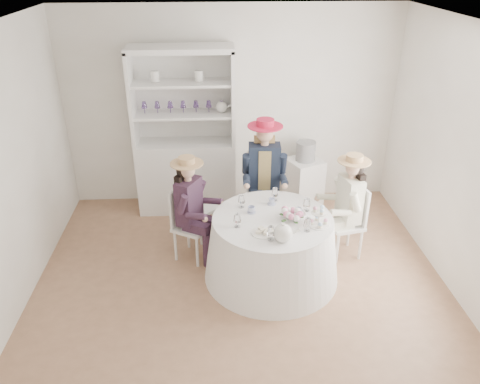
{
  "coord_description": "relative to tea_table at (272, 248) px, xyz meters",
  "views": [
    {
      "loc": [
        -0.26,
        -4.17,
        3.28
      ],
      "look_at": [
        0.0,
        0.1,
        1.05
      ],
      "focal_mm": 35.0,
      "sensor_mm": 36.0,
      "label": 1
    }
  ],
  "objects": [
    {
      "name": "ground",
      "position": [
        -0.35,
        -0.06,
        -0.37
      ],
      "size": [
        4.5,
        4.5,
        0.0
      ],
      "primitive_type": "plane",
      "color": "#8C6246",
      "rests_on": "ground"
    },
    {
      "name": "ceiling",
      "position": [
        -0.35,
        -0.06,
        2.33
      ],
      "size": [
        4.5,
        4.5,
        0.0
      ],
      "primitive_type": "plane",
      "rotation": [
        3.14,
        0.0,
        0.0
      ],
      "color": "white",
      "rests_on": "wall_back"
    },
    {
      "name": "wall_back",
      "position": [
        -0.35,
        1.94,
        0.98
      ],
      "size": [
        4.5,
        0.0,
        4.5
      ],
      "primitive_type": "plane",
      "rotation": [
        1.57,
        0.0,
        0.0
      ],
      "color": "silver",
      "rests_on": "ground"
    },
    {
      "name": "wall_front",
      "position": [
        -0.35,
        -2.06,
        0.98
      ],
      "size": [
        4.5,
        0.0,
        4.5
      ],
      "primitive_type": "plane",
      "rotation": [
        -1.57,
        0.0,
        0.0
      ],
      "color": "silver",
      "rests_on": "ground"
    },
    {
      "name": "wall_left",
      "position": [
        -2.6,
        -0.06,
        0.98
      ],
      "size": [
        0.0,
        4.5,
        4.5
      ],
      "primitive_type": "plane",
      "rotation": [
        1.57,
        0.0,
        1.57
      ],
      "color": "silver",
      "rests_on": "ground"
    },
    {
      "name": "wall_right",
      "position": [
        1.9,
        -0.06,
        0.98
      ],
      "size": [
        0.0,
        4.5,
        4.5
      ],
      "primitive_type": "plane",
      "rotation": [
        1.57,
        0.0,
        -1.57
      ],
      "color": "silver",
      "rests_on": "ground"
    },
    {
      "name": "tea_table",
      "position": [
        0.0,
        0.0,
        0.0
      ],
      "size": [
        1.49,
        1.49,
        0.74
      ],
      "rotation": [
        0.0,
        0.0,
        -0.07
      ],
      "color": "white",
      "rests_on": "ground"
    },
    {
      "name": "hutch",
      "position": [
        -0.98,
        1.66,
        0.43
      ],
      "size": [
        1.4,
        0.71,
        2.23
      ],
      "rotation": [
        0.0,
        0.0,
        0.17
      ],
      "color": "silver",
      "rests_on": "ground"
    },
    {
      "name": "side_table",
      "position": [
        0.66,
        1.64,
        -0.03
      ],
      "size": [
        0.58,
        0.58,
        0.68
      ],
      "primitive_type": "cube",
      "rotation": [
        0.0,
        0.0,
        0.42
      ],
      "color": "silver",
      "rests_on": "ground"
    },
    {
      "name": "hatbox",
      "position": [
        0.66,
        1.64,
        0.45
      ],
      "size": [
        0.28,
        0.28,
        0.27
      ],
      "primitive_type": "cylinder",
      "rotation": [
        0.0,
        0.0,
        -0.04
      ],
      "color": "black",
      "rests_on": "side_table"
    },
    {
      "name": "guest_left",
      "position": [
        -0.88,
        0.41,
        0.36
      ],
      "size": [
        0.55,
        0.5,
        1.29
      ],
      "rotation": [
        0.0,
        0.0,
        1.07
      ],
      "color": "silver",
      "rests_on": "ground"
    },
    {
      "name": "guest_mid",
      "position": [
        0.01,
        0.97,
        0.48
      ],
      "size": [
        0.55,
        0.57,
        1.5
      ],
      "rotation": [
        0.0,
        0.0,
        -0.05
      ],
      "color": "silver",
      "rests_on": "ground"
    },
    {
      "name": "guest_right",
      "position": [
        0.9,
        0.36,
        0.36
      ],
      "size": [
        0.51,
        0.49,
        1.3
      ],
      "rotation": [
        0.0,
        0.0,
        -1.37
      ],
      "color": "silver",
      "rests_on": "ground"
    },
    {
      "name": "spare_chair",
      "position": [
        -0.83,
        0.83,
        0.1
      ],
      "size": [
        0.51,
        0.51,
        0.87
      ],
      "rotation": [
        0.0,
        0.0,
        2.36
      ],
      "color": "silver",
      "rests_on": "ground"
    },
    {
      "name": "teacup_a",
      "position": [
        -0.22,
        0.14,
        0.41
      ],
      "size": [
        0.1,
        0.1,
        0.07
      ],
      "primitive_type": "imported",
      "rotation": [
        0.0,
        0.0,
        -0.2
      ],
      "color": "white",
      "rests_on": "tea_table"
    },
    {
      "name": "teacup_b",
      "position": [
        0.03,
        0.31,
        0.41
      ],
      "size": [
        0.07,
        0.07,
        0.06
      ],
      "primitive_type": "imported",
      "rotation": [
        0.0,
        0.0,
        -0.04
      ],
      "color": "white",
      "rests_on": "tea_table"
    },
    {
      "name": "teacup_c",
      "position": [
        0.29,
        0.07,
        0.4
      ],
      "size": [
        0.09,
        0.09,
        0.06
      ],
      "primitive_type": "imported",
      "rotation": [
        0.0,
        0.0,
        -0.17
      ],
      "color": "white",
      "rests_on": "tea_table"
    },
    {
      "name": "flower_bowl",
      "position": [
        0.22,
        0.01,
        0.4
      ],
      "size": [
        0.29,
        0.29,
        0.06
      ],
      "primitive_type": "imported",
      "rotation": [
        0.0,
        0.0,
        0.25
      ],
      "color": "white",
      "rests_on": "tea_table"
    },
    {
      "name": "flower_arrangement",
      "position": [
        0.18,
        -0.07,
        0.46
      ],
      "size": [
        0.18,
        0.18,
        0.07
      ],
      "rotation": [
        0.0,
        0.0,
        -0.1
      ],
      "color": "pink",
      "rests_on": "tea_table"
    },
    {
      "name": "table_teapot",
      "position": [
        0.05,
        -0.42,
        0.46
      ],
      "size": [
        0.26,
        0.19,
        0.2
      ],
      "rotation": [
        0.0,
        0.0,
        0.23
      ],
      "color": "white",
      "rests_on": "tea_table"
    },
    {
      "name": "sandwich_plate",
      "position": [
        -0.14,
        -0.28,
        0.39
      ],
      "size": [
        0.23,
        0.23,
        0.05
      ],
      "rotation": [
        0.0,
        0.0,
        -0.42
      ],
      "color": "white",
      "rests_on": "tea_table"
    },
    {
      "name": "cupcake_stand",
      "position": [
        0.46,
        -0.16,
        0.45
      ],
      "size": [
        0.22,
        0.22,
        0.21
      ],
      "rotation": [
        0.0,
        0.0,
        -0.34
      ],
      "color": "white",
      "rests_on": "tea_table"
    },
    {
      "name": "stemware_set",
      "position": [
        -0.0,
        -0.0,
        0.45
      ],
      "size": [
        0.85,
        0.89,
        0.15
      ],
      "color": "white",
      "rests_on": "tea_table"
    }
  ]
}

